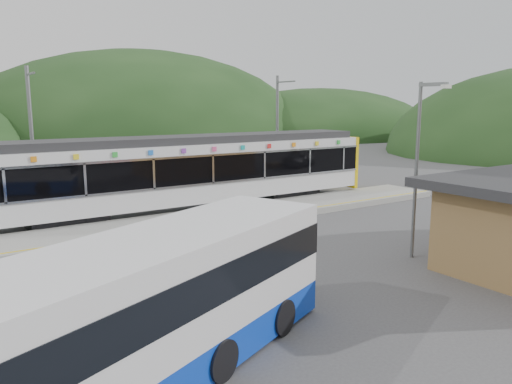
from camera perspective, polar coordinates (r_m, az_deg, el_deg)
ground at (r=20.47m, az=0.79°, el=-4.96°), size 120.00×120.00×0.00m
hills at (r=28.22m, az=5.03°, el=-0.84°), size 146.00×149.00×26.00m
platform at (r=23.14m, az=-3.86°, el=-2.84°), size 26.00×3.20×0.30m
yellow_line at (r=22.02m, az=-2.17°, el=-3.07°), size 26.00×0.10×0.01m
train at (r=25.03m, az=-7.56°, el=2.52°), size 20.44×3.01×3.74m
catenary_mast_west at (r=25.24m, az=-24.20°, el=5.41°), size 0.18×1.80×7.00m
catenary_mast_east at (r=30.86m, az=2.48°, el=6.94°), size 0.18×1.80×7.00m
bus at (r=9.59m, az=-14.13°, el=-14.41°), size 10.43×6.26×2.82m
lamp_post at (r=17.68m, az=18.25°, el=4.01°), size 0.37×1.07×6.01m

